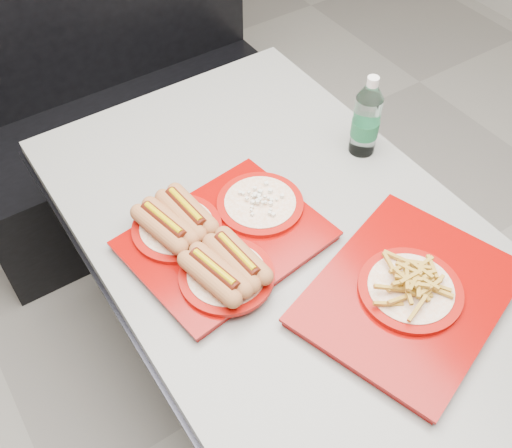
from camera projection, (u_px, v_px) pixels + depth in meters
ground at (277, 370)px, 2.08m from camera, size 6.00×6.00×0.00m
diner_table at (282, 268)px, 1.64m from camera, size 0.92×1.42×0.75m
booth_bench at (122, 113)px, 2.38m from camera, size 1.30×0.57×1.35m
tray_near at (219, 237)px, 1.45m from camera, size 0.50×0.42×0.10m
tray_far at (410, 291)px, 1.36m from camera, size 0.58×0.51×0.10m
water_bottle at (366, 120)px, 1.64m from camera, size 0.08×0.08×0.25m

